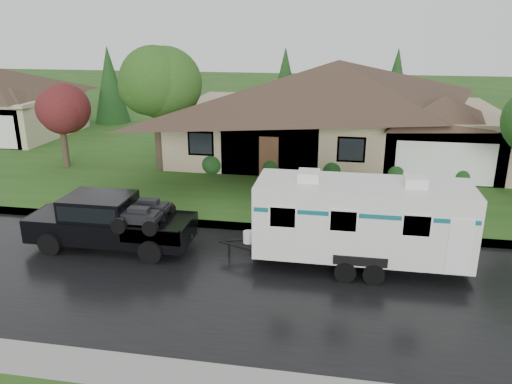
# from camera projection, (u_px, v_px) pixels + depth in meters

# --- Properties ---
(ground) EXTENTS (140.00, 140.00, 0.00)m
(ground) POSITION_uv_depth(u_px,v_px,m) (265.00, 255.00, 17.36)
(ground) COLOR #214F18
(ground) RESTS_ON ground
(road) EXTENTS (140.00, 8.00, 0.01)m
(road) POSITION_uv_depth(u_px,v_px,m) (255.00, 283.00, 15.49)
(road) COLOR black
(road) RESTS_ON ground
(curb) EXTENTS (140.00, 0.50, 0.15)m
(curb) POSITION_uv_depth(u_px,v_px,m) (274.00, 229.00, 19.44)
(curb) COLOR gray
(curb) RESTS_ON ground
(lawn) EXTENTS (140.00, 26.00, 0.15)m
(lawn) POSITION_uv_depth(u_px,v_px,m) (302.00, 151.00, 31.35)
(lawn) COLOR #214F18
(lawn) RESTS_ON ground
(house_main) EXTENTS (19.44, 10.80, 6.90)m
(house_main) POSITION_uv_depth(u_px,v_px,m) (342.00, 99.00, 28.77)
(house_main) COLOR #9B8869
(house_main) RESTS_ON lawn
(tree_left_green) EXTENTS (3.91, 3.91, 6.48)m
(tree_left_green) POSITION_uv_depth(u_px,v_px,m) (156.00, 86.00, 25.60)
(tree_left_green) COLOR #382B1E
(tree_left_green) RESTS_ON lawn
(tree_red) EXTENTS (2.79, 2.79, 4.63)m
(tree_red) POSITION_uv_depth(u_px,v_px,m) (60.00, 109.00, 26.72)
(tree_red) COLOR #382B1E
(tree_red) RESTS_ON lawn
(shrub_row) EXTENTS (13.60, 1.00, 1.00)m
(shrub_row) POSITION_uv_depth(u_px,v_px,m) (332.00, 168.00, 25.51)
(shrub_row) COLOR #143814
(shrub_row) RESTS_ON lawn
(pickup_truck) EXTENTS (5.79, 2.20, 1.93)m
(pickup_truck) POSITION_uv_depth(u_px,v_px,m) (108.00, 220.00, 17.70)
(pickup_truck) COLOR black
(pickup_truck) RESTS_ON ground
(travel_trailer) EXTENTS (7.14, 2.51, 3.20)m
(travel_trailer) POSITION_uv_depth(u_px,v_px,m) (361.00, 219.00, 16.03)
(travel_trailer) COLOR silver
(travel_trailer) RESTS_ON ground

